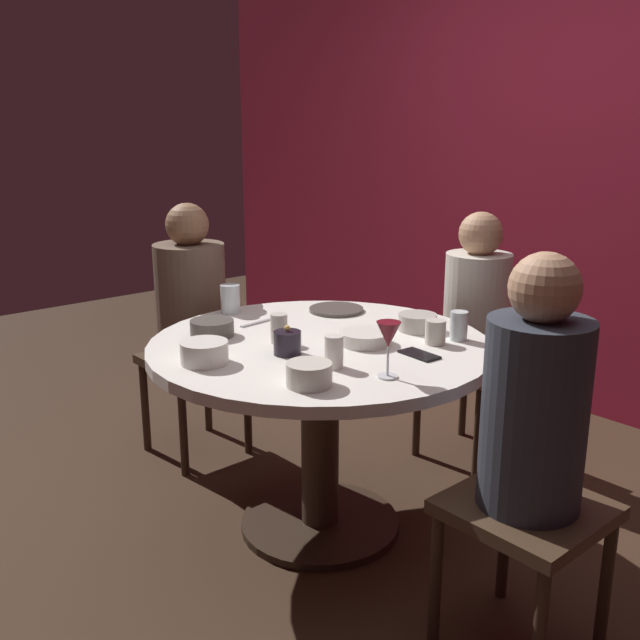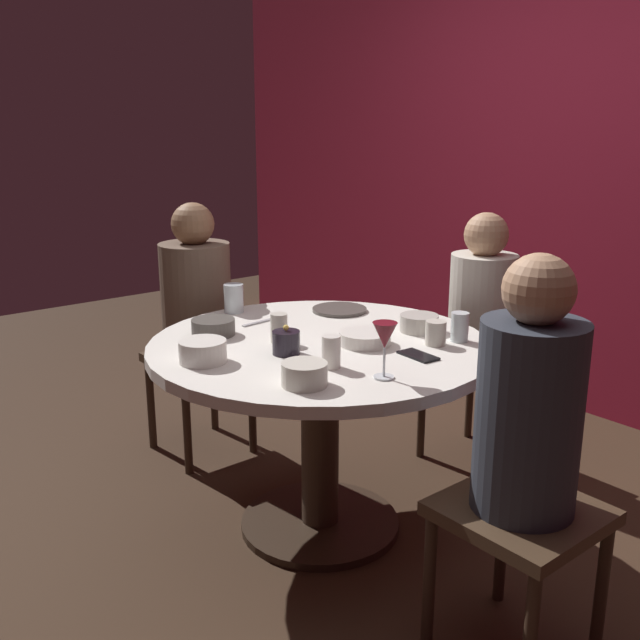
{
  "view_description": "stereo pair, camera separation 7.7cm",
  "coord_description": "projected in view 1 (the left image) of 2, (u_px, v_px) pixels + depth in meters",
  "views": [
    {
      "loc": [
        1.85,
        -1.62,
        1.49
      ],
      "look_at": [
        0.0,
        0.0,
        0.82
      ],
      "focal_mm": 40.61,
      "sensor_mm": 36.0,
      "label": 1
    },
    {
      "loc": [
        1.9,
        -1.56,
        1.49
      ],
      "look_at": [
        0.0,
        0.0,
        0.82
      ],
      "focal_mm": 40.61,
      "sensor_mm": 36.0,
      "label": 2
    }
  ],
  "objects": [
    {
      "name": "bowl_rice_portion",
      "position": [
        365.0,
        338.0,
        2.54
      ],
      "size": [
        0.18,
        0.18,
        0.05
      ],
      "primitive_type": "cylinder",
      "color": "silver",
      "rests_on": "dining_table"
    },
    {
      "name": "wine_glass",
      "position": [
        388.0,
        337.0,
        2.18
      ],
      "size": [
        0.08,
        0.08,
        0.18
      ],
      "color": "silver",
      "rests_on": "dining_table"
    },
    {
      "name": "cup_center_front",
      "position": [
        334.0,
        352.0,
        2.29
      ],
      "size": [
        0.06,
        0.06,
        0.11
      ],
      "primitive_type": "cylinder",
      "color": "silver",
      "rests_on": "dining_table"
    },
    {
      "name": "seated_diner_left",
      "position": [
        191.0,
        303.0,
        3.21
      ],
      "size": [
        0.4,
        0.4,
        1.16
      ],
      "rotation": [
        0.0,
        0.0,
        6.28
      ],
      "color": "#3F2D1E",
      "rests_on": "ground"
    },
    {
      "name": "bowl_serving_large",
      "position": [
        204.0,
        352.0,
        2.33
      ],
      "size": [
        0.16,
        0.16,
        0.07
      ],
      "primitive_type": "cylinder",
      "color": "silver",
      "rests_on": "dining_table"
    },
    {
      "name": "cup_far_edge",
      "position": [
        279.0,
        328.0,
        2.55
      ],
      "size": [
        0.06,
        0.06,
        0.1
      ],
      "primitive_type": "cylinder",
      "color": "beige",
      "rests_on": "dining_table"
    },
    {
      "name": "seated_diner_right",
      "position": [
        534.0,
        419.0,
        1.94
      ],
      "size": [
        0.4,
        0.4,
        1.18
      ],
      "rotation": [
        0.0,
        0.0,
        3.14
      ],
      "color": "#3F2D1E",
      "rests_on": "ground"
    },
    {
      "name": "cup_by_right_diner",
      "position": [
        230.0,
        299.0,
        2.94
      ],
      "size": [
        0.08,
        0.08,
        0.12
      ],
      "primitive_type": "cylinder",
      "color": "silver",
      "rests_on": "dining_table"
    },
    {
      "name": "bowl_sauce_side",
      "position": [
        309.0,
        374.0,
        2.14
      ],
      "size": [
        0.14,
        0.14,
        0.07
      ],
      "primitive_type": "cylinder",
      "color": "beige",
      "rests_on": "dining_table"
    },
    {
      "name": "ground_plane",
      "position": [
        320.0,
        526.0,
        2.77
      ],
      "size": [
        8.0,
        8.0,
        0.0
      ],
      "primitive_type": "plane",
      "color": "#382619"
    },
    {
      "name": "cup_by_left_diner",
      "position": [
        435.0,
        332.0,
        2.54
      ],
      "size": [
        0.07,
        0.07,
        0.09
      ],
      "primitive_type": "cylinder",
      "color": "beige",
      "rests_on": "dining_table"
    },
    {
      "name": "candle_holder",
      "position": [
        287.0,
        343.0,
        2.42
      ],
      "size": [
        0.09,
        0.09,
        0.1
      ],
      "color": "black",
      "rests_on": "dining_table"
    },
    {
      "name": "bowl_small_white",
      "position": [
        418.0,
        322.0,
        2.7
      ],
      "size": [
        0.14,
        0.14,
        0.06
      ],
      "primitive_type": "cylinder",
      "color": "#B2ADA3",
      "rests_on": "dining_table"
    },
    {
      "name": "dinner_plate",
      "position": [
        336.0,
        310.0,
        2.98
      ],
      "size": [
        0.22,
        0.22,
        0.01
      ],
      "primitive_type": "cylinder",
      "color": "#4C4742",
      "rests_on": "dining_table"
    },
    {
      "name": "dining_table",
      "position": [
        320.0,
        387.0,
        2.62
      ],
      "size": [
        1.22,
        1.22,
        0.74
      ],
      "color": "silver",
      "rests_on": "ground"
    },
    {
      "name": "bowl_salad_center",
      "position": [
        212.0,
        328.0,
        2.63
      ],
      "size": [
        0.16,
        0.16,
        0.06
      ],
      "primitive_type": "cylinder",
      "color": "#4C4742",
      "rests_on": "dining_table"
    },
    {
      "name": "seated_diner_back",
      "position": [
        476.0,
        310.0,
        3.16
      ],
      "size": [
        0.4,
        0.4,
        1.13
      ],
      "rotation": [
        0.0,
        0.0,
        4.71
      ],
      "color": "#3F2D1E",
      "rests_on": "ground"
    },
    {
      "name": "cell_phone",
      "position": [
        419.0,
        355.0,
        2.42
      ],
      "size": [
        0.14,
        0.08,
        0.01
      ],
      "primitive_type": "cube",
      "rotation": [
        0.0,
        0.0,
        1.5
      ],
      "color": "black",
      "rests_on": "dining_table"
    },
    {
      "name": "back_wall",
      "position": [
        600.0,
        162.0,
        3.6
      ],
      "size": [
        6.0,
        0.1,
        2.6
      ],
      "primitive_type": "cube",
      "color": "maroon",
      "rests_on": "ground"
    },
    {
      "name": "cup_near_candle",
      "position": [
        459.0,
        326.0,
        2.58
      ],
      "size": [
        0.06,
        0.06,
        0.1
      ],
      "primitive_type": "cylinder",
      "color": "silver",
      "rests_on": "dining_table"
    },
    {
      "name": "fork_near_plate",
      "position": [
        259.0,
        322.0,
        2.81
      ],
      "size": [
        0.03,
        0.18,
        0.01
      ],
      "primitive_type": "cube",
      "rotation": [
        0.0,
        0.0,
        0.09
      ],
      "color": "#B7B7BC",
      "rests_on": "dining_table"
    }
  ]
}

